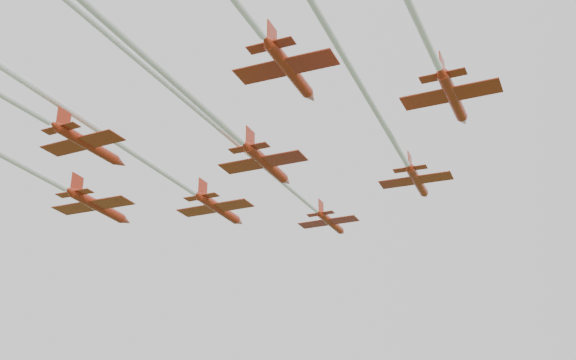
# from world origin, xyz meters

# --- Properties ---
(jet_lead) EXTENTS (24.66, 59.56, 2.42)m
(jet_lead) POSITION_xyz_m (-6.91, 2.94, 61.73)
(jet_lead) COLOR #A52914
(jet_row2_left) EXTENTS (22.68, 53.60, 2.89)m
(jet_row2_left) POSITION_xyz_m (-19.40, -0.77, 61.14)
(jet_row2_left) COLOR #A52914
(jet_row2_right) EXTENTS (18.53, 49.75, 2.34)m
(jet_row2_right) POSITION_xyz_m (4.68, -12.40, 59.53)
(jet_row2_right) COLOR #A52914
(jet_row3_left) EXTENTS (19.48, 48.48, 2.86)m
(jet_row3_left) POSITION_xyz_m (-30.89, -7.54, 58.46)
(jet_row3_left) COLOR #A52914
(jet_row3_mid) EXTENTS (17.55, 41.61, 2.70)m
(jet_row3_mid) POSITION_xyz_m (-10.26, -13.73, 59.59)
(jet_row3_mid) COLOR #A52914
(jet_row4_left) EXTENTS (19.27, 41.49, 2.43)m
(jet_row4_left) POSITION_xyz_m (-26.78, -23.20, 58.04)
(jet_row4_left) COLOR #A52914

